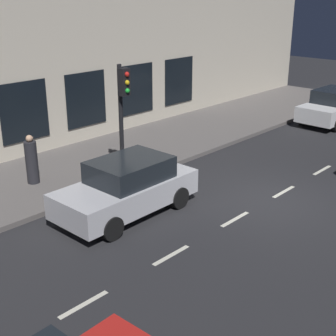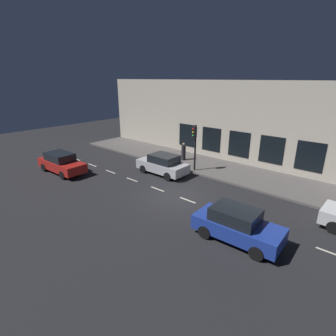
% 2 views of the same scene
% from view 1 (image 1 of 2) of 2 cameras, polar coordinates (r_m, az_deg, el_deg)
% --- Properties ---
extents(ground_plane, '(60.00, 60.00, 0.00)m').
position_cam_1_polar(ground_plane, '(14.66, 11.59, -3.93)').
color(ground_plane, '#232326').
extents(sidewalk, '(4.50, 32.00, 0.15)m').
position_cam_1_polar(sidewalk, '(18.37, -5.10, 1.76)').
color(sidewalk, '#5B5654').
rests_on(sidewalk, ground).
extents(building_facade, '(0.65, 32.00, 7.02)m').
position_cam_1_polar(building_facade, '(19.54, -10.59, 12.96)').
color(building_facade, beige).
rests_on(building_facade, ground).
extents(lane_centre_line, '(0.12, 27.20, 0.01)m').
position_cam_1_polar(lane_centre_line, '(15.46, 13.56, -2.76)').
color(lane_centre_line, beige).
rests_on(lane_centre_line, ground).
extents(traffic_light, '(0.49, 0.32, 3.64)m').
position_cam_1_polar(traffic_light, '(15.21, -5.38, 7.87)').
color(traffic_light, black).
rests_on(traffic_light, sidewalk).
extents(parked_car_1, '(1.92, 3.95, 1.58)m').
position_cam_1_polar(parked_car_1, '(23.87, 19.02, 6.91)').
color(parked_car_1, silver).
rests_on(parked_car_1, ground).
extents(parked_car_3, '(1.92, 4.15, 1.58)m').
position_cam_1_polar(parked_car_3, '(13.39, -4.86, -2.28)').
color(parked_car_3, '#B7B7BC').
rests_on(parked_car_3, ground).
extents(pedestrian_0, '(0.41, 0.41, 1.58)m').
position_cam_1_polar(pedestrian_0, '(15.69, -15.87, 0.77)').
color(pedestrian_0, '#232328').
rests_on(pedestrian_0, sidewalk).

